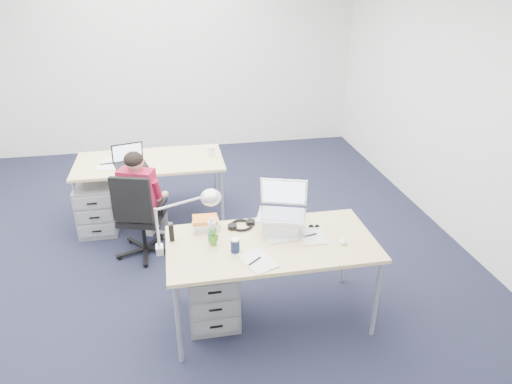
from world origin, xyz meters
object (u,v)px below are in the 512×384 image
(headphones, at_px, (241,224))
(desk_near, at_px, (271,247))
(can_koozie, at_px, (235,245))
(water_bottle, at_px, (212,231))
(computer_mouse, at_px, (343,241))
(sunglasses, at_px, (314,227))
(book_stack, at_px, (206,223))
(cordless_phone, at_px, (171,233))
(wireless_keyboard, at_px, (287,237))
(seated_person, at_px, (144,199))
(far_cup, at_px, (211,152))
(drawer_pedestal_near, at_px, (212,290))
(bear_figurine, at_px, (213,236))
(dark_laptop, at_px, (129,156))
(silver_laptop, at_px, (282,210))
(office_chair, at_px, (142,231))
(drawer_pedestal_far, at_px, (98,207))
(desk_far, at_px, (150,164))
(desk_lamp, at_px, (178,221))

(headphones, bearing_deg, desk_near, -71.15)
(can_koozie, height_order, water_bottle, water_bottle)
(computer_mouse, distance_m, sunglasses, 0.30)
(book_stack, height_order, cordless_phone, cordless_phone)
(wireless_keyboard, height_order, headphones, headphones)
(desk_near, relative_size, book_stack, 7.46)
(seated_person, relative_size, far_cup, 9.59)
(drawer_pedestal_near, distance_m, bear_figurine, 0.53)
(seated_person, xyz_separation_m, headphones, (0.82, -1.03, 0.20))
(seated_person, bearing_deg, far_cup, 59.16)
(wireless_keyboard, height_order, dark_laptop, dark_laptop)
(silver_laptop, relative_size, bear_figurine, 2.71)
(computer_mouse, height_order, water_bottle, water_bottle)
(far_cup, bearing_deg, cordless_phone, -105.30)
(office_chair, distance_m, book_stack, 1.16)
(silver_laptop, bearing_deg, computer_mouse, -12.58)
(book_stack, distance_m, cordless_phone, 0.31)
(dark_laptop, height_order, far_cup, dark_laptop)
(drawer_pedestal_near, bearing_deg, drawer_pedestal_far, 123.14)
(seated_person, bearing_deg, office_chair, -85.17)
(drawer_pedestal_far, xyz_separation_m, wireless_keyboard, (1.69, -1.73, 0.46))
(desk_near, xyz_separation_m, cordless_phone, (-0.75, 0.16, 0.12))
(bear_figurine, xyz_separation_m, dark_laptop, (-0.71, 1.71, 0.05))
(silver_laptop, relative_size, can_koozie, 3.60)
(drawer_pedestal_far, xyz_separation_m, cordless_phone, (0.81, -1.60, 0.53))
(book_stack, bearing_deg, seated_person, 118.03)
(water_bottle, bearing_deg, wireless_keyboard, -3.42)
(can_koozie, bearing_deg, desk_far, 108.71)
(drawer_pedestal_near, height_order, headphones, headphones)
(silver_laptop, distance_m, can_koozie, 0.48)
(cordless_phone, bearing_deg, headphones, 7.25)
(drawer_pedestal_near, bearing_deg, water_bottle, -46.02)
(office_chair, height_order, seated_person, seated_person)
(desk_far, relative_size, can_koozie, 14.55)
(drawer_pedestal_near, height_order, drawer_pedestal_far, same)
(cordless_phone, bearing_deg, silver_laptop, -5.91)
(cordless_phone, height_order, dark_laptop, dark_laptop)
(seated_person, bearing_deg, wireless_keyboard, -26.89)
(book_stack, bearing_deg, can_koozie, -64.02)
(far_cup, bearing_deg, desk_lamp, -102.38)
(computer_mouse, height_order, dark_laptop, dark_laptop)
(headphones, xyz_separation_m, sunglasses, (0.57, -0.13, -0.01))
(book_stack, bearing_deg, office_chair, 124.07)
(seated_person, xyz_separation_m, cordless_phone, (0.26, -1.15, 0.25))
(seated_person, xyz_separation_m, water_bottle, (0.57, -1.24, 0.29))
(water_bottle, distance_m, bear_figurine, 0.04)
(can_koozie, distance_m, cordless_phone, 0.51)
(seated_person, height_order, wireless_keyboard, seated_person)
(wireless_keyboard, distance_m, sunglasses, 0.28)
(can_koozie, bearing_deg, water_bottle, 136.30)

